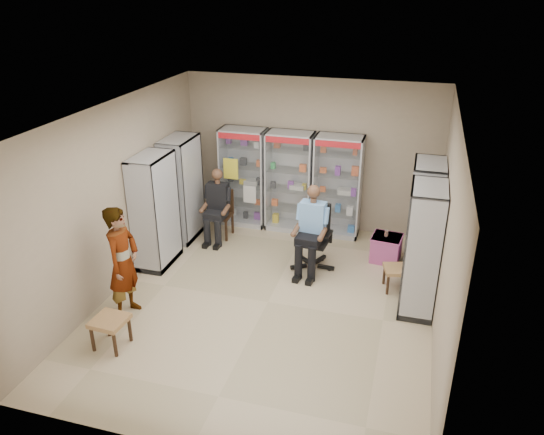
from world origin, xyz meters
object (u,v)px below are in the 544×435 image
(office_chair, at_px, (313,238))
(seated_shopkeeper, at_px, (313,231))
(cabinet_right_near, at_px, (422,250))
(standing_man, at_px, (123,263))
(cabinet_back_mid, at_px, (290,182))
(wooden_chair, at_px, (220,214))
(cabinet_left_far, at_px, (182,189))
(pink_trunk, at_px, (386,248))
(woven_stool_a, at_px, (396,278))
(cabinet_back_right, at_px, (337,187))
(cabinet_left_near, at_px, (155,211))
(woven_stool_b, at_px, (111,332))
(cabinet_back_left, at_px, (244,177))
(cabinet_right_far, at_px, (424,220))

(office_chair, relative_size, seated_shopkeeper, 0.79)
(cabinet_right_near, xyz_separation_m, office_chair, (-1.79, 0.78, -0.42))
(standing_man, bearing_deg, seated_shopkeeper, -49.32)
(cabinet_back_mid, relative_size, wooden_chair, 2.13)
(cabinet_left_far, relative_size, pink_trunk, 4.05)
(woven_stool_a, distance_m, standing_man, 4.31)
(standing_man, bearing_deg, pink_trunk, -53.15)
(cabinet_back_right, bearing_deg, standing_man, -125.39)
(cabinet_right_near, distance_m, cabinet_left_near, 4.46)
(woven_stool_b, bearing_deg, cabinet_back_left, 83.83)
(cabinet_back_mid, xyz_separation_m, woven_stool_b, (-1.42, -4.36, -0.78))
(cabinet_left_far, bearing_deg, cabinet_right_near, 73.75)
(woven_stool_a, bearing_deg, pink_trunk, 104.25)
(cabinet_right_far, relative_size, standing_man, 1.14)
(cabinet_back_left, height_order, standing_man, cabinet_back_left)
(cabinet_right_near, xyz_separation_m, cabinet_left_far, (-4.46, 1.30, 0.00))
(cabinet_back_mid, bearing_deg, standing_man, -114.02)
(pink_trunk, bearing_deg, cabinet_back_mid, 157.43)
(cabinet_back_right, relative_size, seated_shopkeeper, 1.36)
(wooden_chair, xyz_separation_m, standing_man, (-0.40, -2.86, 0.41))
(woven_stool_a, bearing_deg, cabinet_back_mid, 141.58)
(pink_trunk, relative_size, woven_stool_a, 1.24)
(standing_man, bearing_deg, cabinet_back_left, -10.77)
(cabinet_back_mid, xyz_separation_m, standing_man, (-1.60, -3.59, -0.12))
(cabinet_back_right, xyz_separation_m, pink_trunk, (1.06, -0.83, -0.76))
(cabinet_right_far, xyz_separation_m, wooden_chair, (-3.78, 0.40, -0.53))
(cabinet_left_far, distance_m, standing_man, 2.68)
(cabinet_back_left, height_order, wooden_chair, cabinet_back_left)
(cabinet_right_near, bearing_deg, cabinet_left_near, 87.43)
(cabinet_back_right, distance_m, pink_trunk, 1.55)
(cabinet_right_far, height_order, wooden_chair, cabinet_right_far)
(cabinet_left_near, height_order, seated_shopkeeper, cabinet_left_near)
(standing_man, bearing_deg, cabinet_left_near, 9.68)
(cabinet_right_near, bearing_deg, standing_man, 108.02)
(cabinet_back_left, xyz_separation_m, woven_stool_b, (-0.47, -4.36, -0.78))
(cabinet_left_far, xyz_separation_m, woven_stool_b, (0.46, -3.43, -0.78))
(cabinet_right_far, bearing_deg, woven_stool_a, 153.24)
(cabinet_left_near, relative_size, woven_stool_a, 5.02)
(cabinet_left_far, bearing_deg, cabinet_right_far, 87.43)
(cabinet_left_far, relative_size, office_chair, 1.73)
(pink_trunk, bearing_deg, cabinet_left_near, -162.92)
(cabinet_right_near, distance_m, seated_shopkeeper, 1.95)
(cabinet_left_near, relative_size, standing_man, 1.14)
(woven_stool_a, bearing_deg, seated_shopkeeper, 168.93)
(cabinet_back_left, bearing_deg, cabinet_back_right, 0.00)
(cabinet_right_near, relative_size, pink_trunk, 4.05)
(cabinet_back_left, bearing_deg, seated_shopkeeper, -40.75)
(cabinet_back_right, relative_size, woven_stool_b, 4.49)
(pink_trunk, bearing_deg, cabinet_back_right, 141.75)
(cabinet_right_near, height_order, cabinet_left_near, same)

